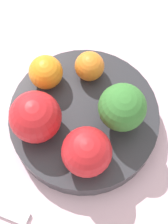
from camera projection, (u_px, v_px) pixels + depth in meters
name	position (u px, v px, depth m)	size (l,w,h in m)	color
ground_plane	(84.00, 129.00, 0.53)	(6.00, 6.00, 0.00)	gray
table_surface	(84.00, 126.00, 0.52)	(1.20, 1.20, 0.02)	silver
bowl	(84.00, 120.00, 0.50)	(0.20, 0.20, 0.03)	#2D2D33
broccoli	(122.00, 108.00, 0.44)	(0.06, 0.06, 0.07)	#99C17A
apple_red	(35.00, 117.00, 0.45)	(0.06, 0.06, 0.06)	red
apple_green	(87.00, 152.00, 0.43)	(0.06, 0.06, 0.06)	red
orange_front	(46.00, 72.00, 0.48)	(0.04, 0.04, 0.04)	orange
orange_back	(89.00, 66.00, 0.49)	(0.04, 0.04, 0.04)	orange
spoon	(3.00, 210.00, 0.47)	(0.03, 0.07, 0.01)	silver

